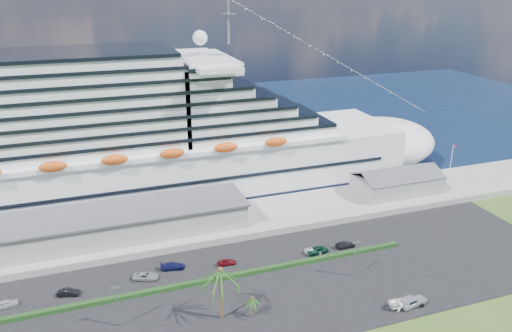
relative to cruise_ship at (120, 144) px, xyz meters
name	(u,v)px	position (x,y,z in m)	size (l,w,h in m)	color
ground	(280,320)	(21.53, -64.00, -16.69)	(420.00, 420.00, 0.00)	#38531B
asphalt_lot	(260,287)	(21.53, -53.00, -16.63)	(140.00, 38.00, 0.12)	black
wharf	(221,222)	(21.53, -24.00, -15.79)	(240.00, 20.00, 1.80)	gray
water	(162,130)	(21.53, 66.00, -16.68)	(420.00, 160.00, 0.02)	#0B1B31
cruise_ship	(120,144)	(0.00, 0.00, 0.00)	(191.00, 38.00, 54.00)	silver
terminal_building	(119,222)	(-3.47, -24.00, -11.68)	(61.00, 15.00, 6.30)	gray
port_shed	(397,183)	(73.53, -24.00, -12.30)	(24.00, 12.31, 7.37)	gray
flagpole	(451,163)	(91.57, -24.00, -8.43)	(1.08, 0.16, 12.00)	silver
hedge	(215,279)	(13.53, -48.00, -16.12)	(88.00, 1.10, 0.90)	black
lamp_post_left	(117,302)	(-6.47, -56.00, -11.35)	(1.60, 0.35, 8.27)	gray
lamp_post_right	(355,255)	(41.53, -56.00, -11.35)	(1.60, 0.35, 8.27)	gray
palm_tall	(220,276)	(11.53, -60.00, -7.49)	(8.82, 8.82, 11.13)	#47301E
palm_short	(252,300)	(17.03, -61.50, -13.03)	(3.53, 3.53, 4.56)	#47301E
parked_car_0	(6,304)	(-26.37, -43.17, -15.84)	(1.73, 4.30, 1.46)	silver
parked_car_1	(69,293)	(-15.14, -43.26, -15.86)	(1.51, 4.32, 1.42)	black
parked_car_2	(146,276)	(0.02, -42.55, -15.84)	(2.43, 5.27, 1.46)	#9D9FA5
parked_car_3	(173,266)	(6.06, -40.56, -15.83)	(2.09, 5.15, 1.49)	#15184C
parked_car_4	(227,262)	(17.52, -42.78, -15.89)	(1.62, 4.02, 1.37)	maroon
parked_car_5	(313,251)	(37.37, -44.81, -15.96)	(1.31, 3.76, 1.24)	silver
parked_car_6	(318,250)	(38.54, -44.84, -15.85)	(2.41, 5.24, 1.45)	#0D3422
parked_car_7	(345,245)	(45.72, -44.75, -15.88)	(1.94, 4.78, 1.39)	black
pickup_truck	(412,302)	(46.84, -68.74, -15.53)	(5.68, 2.83, 1.91)	black
boat_trailer	(402,303)	(44.68, -68.47, -15.40)	(6.29, 4.31, 1.78)	gray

